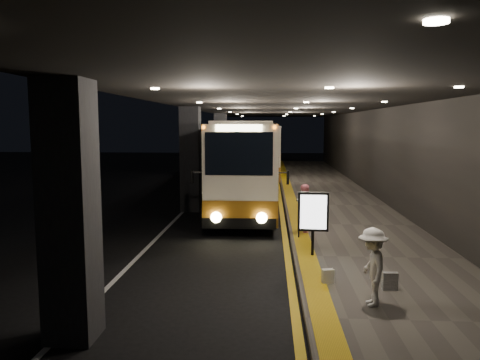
{
  "coord_description": "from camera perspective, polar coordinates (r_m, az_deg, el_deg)",
  "views": [
    {
      "loc": [
        1.83,
        -15.49,
        3.66
      ],
      "look_at": [
        0.78,
        0.93,
        1.7
      ],
      "focal_mm": 35.0,
      "sensor_mm": 36.0,
      "label": 1
    }
  ],
  "objects": [
    {
      "name": "support_columns",
      "position": [
        19.82,
        -6.04,
        2.53
      ],
      "size": [
        0.8,
        24.8,
        4.4
      ],
      "color": "black",
      "rests_on": "ground"
    },
    {
      "name": "passenger_waiting_white",
      "position": [
        9.55,
        15.84,
        -10.16
      ],
      "size": [
        0.47,
        1.0,
        1.53
      ],
      "primitive_type": "imported",
      "rotation": [
        0.0,
        0.0,
        -1.58
      ],
      "color": "silver",
      "rests_on": "sidewalk"
    },
    {
      "name": "stanchion_post",
      "position": [
        14.67,
        7.19,
        -4.75
      ],
      "size": [
        0.05,
        0.05,
        1.17
      ],
      "primitive_type": "cylinder",
      "color": "black",
      "rests_on": "sidewalk"
    },
    {
      "name": "kerb_stripe_yellow",
      "position": [
        20.82,
        5.03,
        -3.35
      ],
      "size": [
        0.18,
        50.0,
        0.01
      ],
      "primitive_type": "cube",
      "color": "gold",
      "rests_on": "ground"
    },
    {
      "name": "coach_second",
      "position": [
        32.13,
        2.2,
        3.33
      ],
      "size": [
        2.89,
        11.52,
        3.59
      ],
      "rotation": [
        0.0,
        0.0,
        0.04
      ],
      "color": "beige",
      "rests_on": "ground"
    },
    {
      "name": "ground",
      "position": [
        16.02,
        -3.03,
        -6.42
      ],
      "size": [
        90.0,
        90.0,
        0.0
      ],
      "primitive_type": "plane",
      "color": "black"
    },
    {
      "name": "passenger_boarding",
      "position": [
        15.44,
        8.02,
        -3.42
      ],
      "size": [
        0.38,
        0.58,
        1.58
      ],
      "primitive_type": "imported",
      "rotation": [
        0.0,
        0.0,
        1.57
      ],
      "color": "#C15A67",
      "rests_on": "sidewalk"
    },
    {
      "name": "info_sign",
      "position": [
        12.63,
        8.91,
        -4.0
      ],
      "size": [
        0.82,
        0.16,
        1.72
      ],
      "rotation": [
        0.0,
        0.0,
        -0.05
      ],
      "color": "black",
      "rests_on": "sidewalk"
    },
    {
      "name": "coach_main",
      "position": [
        20.45,
        0.93,
        1.46
      ],
      "size": [
        2.51,
        11.82,
        3.67
      ],
      "rotation": [
        0.0,
        0.0,
        0.01
      ],
      "color": "beige",
      "rests_on": "ground"
    },
    {
      "name": "terminal_wall",
      "position": [
        21.14,
        17.86,
        4.68
      ],
      "size": [
        0.1,
        50.0,
        6.0
      ],
      "primitive_type": "cube",
      "color": "black",
      "rests_on": "ground"
    },
    {
      "name": "bag_polka",
      "position": [
        10.66,
        17.81,
        -11.66
      ],
      "size": [
        0.32,
        0.15,
        0.38
      ],
      "primitive_type": "cube",
      "rotation": [
        0.0,
        0.0,
        0.04
      ],
      "color": "black",
      "rests_on": "sidewalk"
    },
    {
      "name": "canopy",
      "position": [
        20.52,
        5.59,
        9.38
      ],
      "size": [
        9.0,
        50.0,
        0.4
      ],
      "primitive_type": "cube",
      "color": "black",
      "rests_on": "support_columns"
    },
    {
      "name": "coach_third",
      "position": [
        45.07,
        2.72,
        4.43
      ],
      "size": [
        3.05,
        12.12,
        3.78
      ],
      "rotation": [
        0.0,
        0.0,
        -0.05
      ],
      "color": "beige",
      "rests_on": "ground"
    },
    {
      "name": "bag_plain",
      "position": [
        10.77,
        10.66,
        -11.45
      ],
      "size": [
        0.28,
        0.2,
        0.32
      ],
      "primitive_type": "cube",
      "rotation": [
        0.0,
        0.0,
        0.24
      ],
      "color": "silver",
      "rests_on": "sidewalk"
    },
    {
      "name": "lane_line_white",
      "position": [
        21.13,
        -6.31,
        -3.21
      ],
      "size": [
        0.12,
        50.0,
        0.01
      ],
      "primitive_type": "cube",
      "color": "silver",
      "rests_on": "ground"
    },
    {
      "name": "tactile_strip",
      "position": [
        20.81,
        6.41,
        -2.95
      ],
      "size": [
        0.5,
        50.0,
        0.01
      ],
      "primitive_type": "cube",
      "color": "gold",
      "rests_on": "sidewalk"
    },
    {
      "name": "sidewalk",
      "position": [
        21.0,
        11.6,
        -3.18
      ],
      "size": [
        4.5,
        50.0,
        0.15
      ],
      "primitive_type": "cube",
      "color": "#514C44",
      "rests_on": "ground"
    }
  ]
}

